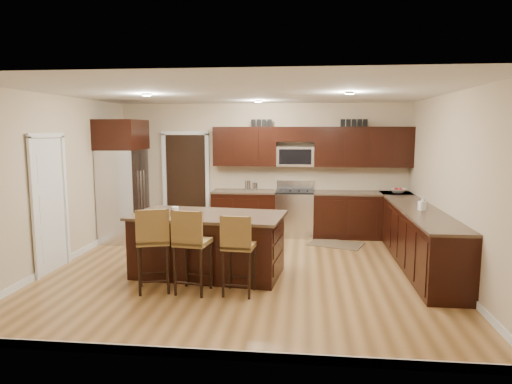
# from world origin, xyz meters

# --- Properties ---
(floor) EXTENTS (6.00, 6.00, 0.00)m
(floor) POSITION_xyz_m (0.00, 0.00, 0.00)
(floor) COLOR #A17340
(floor) RESTS_ON ground
(ceiling) EXTENTS (6.00, 6.00, 0.00)m
(ceiling) POSITION_xyz_m (0.00, 0.00, 2.70)
(ceiling) COLOR silver
(ceiling) RESTS_ON wall_back
(wall_back) EXTENTS (6.00, 0.00, 6.00)m
(wall_back) POSITION_xyz_m (0.00, 2.75, 1.35)
(wall_back) COLOR #C6B18F
(wall_back) RESTS_ON floor
(wall_left) EXTENTS (0.00, 5.50, 5.50)m
(wall_left) POSITION_xyz_m (-3.00, 0.00, 1.35)
(wall_left) COLOR #C6B18F
(wall_left) RESTS_ON floor
(wall_right) EXTENTS (0.00, 5.50, 5.50)m
(wall_right) POSITION_xyz_m (3.00, 0.00, 1.35)
(wall_right) COLOR #C6B18F
(wall_right) RESTS_ON floor
(base_cabinets) EXTENTS (4.02, 3.96, 0.92)m
(base_cabinets) POSITION_xyz_m (1.90, 1.45, 0.46)
(base_cabinets) COLOR black
(base_cabinets) RESTS_ON floor
(upper_cabinets) EXTENTS (4.00, 0.33, 0.80)m
(upper_cabinets) POSITION_xyz_m (1.04, 2.58, 1.84)
(upper_cabinets) COLOR black
(upper_cabinets) RESTS_ON wall_back
(range) EXTENTS (0.76, 0.64, 1.11)m
(range) POSITION_xyz_m (0.68, 2.45, 0.47)
(range) COLOR silver
(range) RESTS_ON floor
(microwave) EXTENTS (0.76, 0.31, 0.40)m
(microwave) POSITION_xyz_m (0.68, 2.60, 1.62)
(microwave) COLOR silver
(microwave) RESTS_ON upper_cabinets
(doorway) EXTENTS (0.85, 0.03, 2.06)m
(doorway) POSITION_xyz_m (-1.65, 2.73, 1.03)
(doorway) COLOR black
(doorway) RESTS_ON floor
(pantry_door) EXTENTS (0.03, 0.80, 2.04)m
(pantry_door) POSITION_xyz_m (-2.98, -0.30, 1.02)
(pantry_door) COLOR white
(pantry_door) RESTS_ON floor
(letter_decor) EXTENTS (2.20, 0.03, 0.15)m
(letter_decor) POSITION_xyz_m (0.90, 2.58, 2.29)
(letter_decor) COLOR black
(letter_decor) RESTS_ON upper_cabinets
(island) EXTENTS (2.34, 1.40, 0.92)m
(island) POSITION_xyz_m (-0.54, -0.20, 0.43)
(island) COLOR black
(island) RESTS_ON floor
(stool_left) EXTENTS (0.54, 0.54, 1.15)m
(stool_left) POSITION_xyz_m (-1.10, -1.05, 0.71)
(stool_left) COLOR olive
(stool_left) RESTS_ON floor
(stool_mid) EXTENTS (0.48, 0.48, 1.14)m
(stool_mid) POSITION_xyz_m (-0.59, -1.05, 0.71)
(stool_mid) COLOR olive
(stool_mid) RESTS_ON floor
(stool_right) EXTENTS (0.44, 0.44, 1.08)m
(stool_right) POSITION_xyz_m (0.03, -1.05, 0.67)
(stool_right) COLOR olive
(stool_right) RESTS_ON floor
(refrigerator) EXTENTS (0.79, 0.95, 2.35)m
(refrigerator) POSITION_xyz_m (-2.62, 1.68, 1.21)
(refrigerator) COLOR silver
(refrigerator) RESTS_ON floor
(floor_mat) EXTENTS (1.14, 0.95, 0.01)m
(floor_mat) POSITION_xyz_m (1.48, 1.81, 0.01)
(floor_mat) COLOR brown
(floor_mat) RESTS_ON floor
(fruit_bowl) EXTENTS (0.40, 0.40, 0.08)m
(fruit_bowl) POSITION_xyz_m (2.72, 2.45, 0.96)
(fruit_bowl) COLOR silver
(fruit_bowl) RESTS_ON base_cabinets
(soap_bottle) EXTENTS (0.13, 0.13, 0.21)m
(soap_bottle) POSITION_xyz_m (2.70, 0.46, 1.03)
(soap_bottle) COLOR #B2B2B2
(soap_bottle) RESTS_ON base_cabinets
(canister_tall) EXTENTS (0.12, 0.12, 0.21)m
(canister_tall) POSITION_xyz_m (-0.28, 2.45, 1.02)
(canister_tall) COLOR silver
(canister_tall) RESTS_ON base_cabinets
(canister_short) EXTENTS (0.11, 0.11, 0.17)m
(canister_short) POSITION_xyz_m (-0.13, 2.45, 1.00)
(canister_short) COLOR silver
(canister_short) RESTS_ON base_cabinets
(island_jar) EXTENTS (0.10, 0.10, 0.10)m
(island_jar) POSITION_xyz_m (-1.04, -0.20, 0.97)
(island_jar) COLOR white
(island_jar) RESTS_ON island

